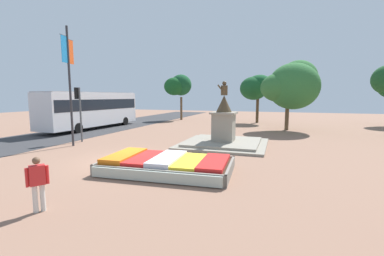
{
  "coord_description": "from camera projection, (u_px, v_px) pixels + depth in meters",
  "views": [
    {
      "loc": [
        7.06,
        -10.73,
        3.19
      ],
      "look_at": [
        2.52,
        2.67,
        1.44
      ],
      "focal_mm": 24.0,
      "sensor_mm": 36.0,
      "label": 1
    }
  ],
  "objects": [
    {
      "name": "city_bus",
      "position": [
        92.0,
        108.0,
        25.34
      ],
      "size": [
        3.07,
        11.35,
        3.59
      ],
      "color": "silver",
      "rests_on": "ground_plane"
    },
    {
      "name": "park_tree_far_right",
      "position": [
        256.0,
        87.0,
        30.6
      ],
      "size": [
        3.79,
        3.51,
        5.73
      ],
      "color": "#4C3823",
      "rests_on": "ground_plane"
    },
    {
      "name": "statue_monument",
      "position": [
        224.0,
        134.0,
        16.82
      ],
      "size": [
        5.48,
        5.48,
        4.15
      ],
      "color": "gray",
      "rests_on": "ground_plane"
    },
    {
      "name": "flower_planter",
      "position": [
        166.0,
        165.0,
        10.9
      ],
      "size": [
        5.63,
        3.46,
        0.67
      ],
      "color": "#38281C",
      "rests_on": "ground_plane"
    },
    {
      "name": "ground_plane",
      "position": [
        127.0,
        161.0,
        12.72
      ],
      "size": [
        88.6,
        88.6,
        0.0
      ],
      "primitive_type": "plane",
      "color": "#8C6651"
    },
    {
      "name": "pedestrian_near_planter",
      "position": [
        38.0,
        181.0,
        7.02
      ],
      "size": [
        0.4,
        0.48,
        1.55
      ],
      "color": "beige",
      "rests_on": "ground_plane"
    },
    {
      "name": "traffic_light_mid_block",
      "position": [
        79.0,
        104.0,
        17.83
      ],
      "size": [
        0.41,
        0.29,
        3.79
      ],
      "color": "#4C5156",
      "rests_on": "ground_plane"
    },
    {
      "name": "park_tree_street_side",
      "position": [
        292.0,
        85.0,
        23.8
      ],
      "size": [
        5.23,
        5.18,
        6.59
      ],
      "color": "brown",
      "rests_on": "ground_plane"
    },
    {
      "name": "park_tree_behind_statue",
      "position": [
        178.0,
        86.0,
        34.4
      ],
      "size": [
        3.46,
        3.44,
        6.1
      ],
      "color": "brown",
      "rests_on": "ground_plane"
    },
    {
      "name": "banner_pole",
      "position": [
        70.0,
        81.0,
        16.1
      ],
      "size": [
        0.24,
        1.27,
        7.49
      ],
      "color": "#2D2D33",
      "rests_on": "ground_plane"
    }
  ]
}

